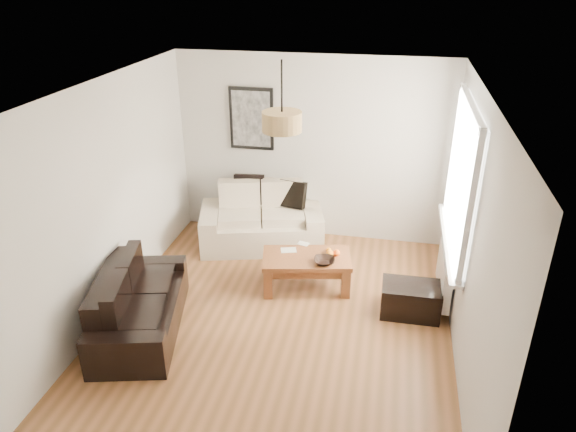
% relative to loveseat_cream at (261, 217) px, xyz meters
% --- Properties ---
extents(floor, '(4.50, 4.50, 0.00)m').
position_rel_loveseat_cream_xyz_m(floor, '(0.63, -1.78, -0.42)').
color(floor, brown).
rests_on(floor, ground).
extents(ceiling, '(3.80, 4.50, 0.00)m').
position_rel_loveseat_cream_xyz_m(ceiling, '(0.63, -1.78, 2.18)').
color(ceiling, white).
rests_on(ceiling, floor).
extents(wall_back, '(3.80, 0.04, 2.60)m').
position_rel_loveseat_cream_xyz_m(wall_back, '(0.63, 0.47, 0.88)').
color(wall_back, silver).
rests_on(wall_back, floor).
extents(wall_front, '(3.80, 0.04, 2.60)m').
position_rel_loveseat_cream_xyz_m(wall_front, '(0.63, -4.03, 0.88)').
color(wall_front, silver).
rests_on(wall_front, floor).
extents(wall_left, '(0.04, 4.50, 2.60)m').
position_rel_loveseat_cream_xyz_m(wall_left, '(-1.27, -1.78, 0.88)').
color(wall_left, silver).
rests_on(wall_left, floor).
extents(wall_right, '(0.04, 4.50, 2.60)m').
position_rel_loveseat_cream_xyz_m(wall_right, '(2.53, -1.78, 0.88)').
color(wall_right, silver).
rests_on(wall_right, floor).
extents(window_bay, '(0.14, 1.90, 1.60)m').
position_rel_loveseat_cream_xyz_m(window_bay, '(2.49, -0.98, 1.18)').
color(window_bay, white).
rests_on(window_bay, wall_right).
extents(radiator, '(0.10, 0.90, 0.52)m').
position_rel_loveseat_cream_xyz_m(radiator, '(2.45, -0.98, -0.04)').
color(radiator, white).
rests_on(radiator, wall_right).
extents(poster, '(0.62, 0.04, 0.87)m').
position_rel_loveseat_cream_xyz_m(poster, '(-0.22, 0.44, 1.28)').
color(poster, black).
rests_on(poster, wall_back).
extents(pendant_shade, '(0.40, 0.40, 0.20)m').
position_rel_loveseat_cream_xyz_m(pendant_shade, '(0.63, -1.48, 1.81)').
color(pendant_shade, tan).
rests_on(pendant_shade, ceiling).
extents(loveseat_cream, '(1.87, 1.33, 0.84)m').
position_rel_loveseat_cream_xyz_m(loveseat_cream, '(0.00, 0.00, 0.00)').
color(loveseat_cream, beige).
rests_on(loveseat_cream, floor).
extents(sofa_leather, '(1.16, 1.77, 0.71)m').
position_rel_loveseat_cream_xyz_m(sofa_leather, '(-0.80, -2.18, -0.07)').
color(sofa_leather, black).
rests_on(sofa_leather, floor).
extents(coffee_table, '(1.16, 0.78, 0.43)m').
position_rel_loveseat_cream_xyz_m(coffee_table, '(0.82, -0.99, -0.20)').
color(coffee_table, brown).
rests_on(coffee_table, floor).
extents(ottoman, '(0.66, 0.43, 0.38)m').
position_rel_loveseat_cream_xyz_m(ottoman, '(2.08, -1.30, -0.23)').
color(ottoman, black).
rests_on(ottoman, floor).
extents(cushion_left, '(0.43, 0.17, 0.42)m').
position_rel_loveseat_cream_xyz_m(cushion_left, '(-0.23, 0.20, 0.32)').
color(cushion_left, black).
rests_on(cushion_left, loveseat_cream).
extents(cushion_right, '(0.39, 0.20, 0.38)m').
position_rel_loveseat_cream_xyz_m(cushion_right, '(0.41, 0.20, 0.30)').
color(cushion_right, black).
rests_on(cushion_right, loveseat_cream).
extents(fruit_bowl, '(0.29, 0.29, 0.06)m').
position_rel_loveseat_cream_xyz_m(fruit_bowl, '(1.05, -1.11, 0.05)').
color(fruit_bowl, black).
rests_on(fruit_bowl, coffee_table).
extents(orange_a, '(0.09, 0.09, 0.09)m').
position_rel_loveseat_cream_xyz_m(orange_a, '(1.09, -0.93, 0.06)').
color(orange_a, orange).
rests_on(orange_a, fruit_bowl).
extents(orange_b, '(0.11, 0.11, 0.08)m').
position_rel_loveseat_cream_xyz_m(orange_b, '(1.17, -0.90, 0.06)').
color(orange_b, orange).
rests_on(orange_b, fruit_bowl).
extents(orange_c, '(0.07, 0.07, 0.07)m').
position_rel_loveseat_cream_xyz_m(orange_c, '(1.07, -0.86, 0.06)').
color(orange_c, orange).
rests_on(orange_c, fruit_bowl).
extents(papers, '(0.22, 0.18, 0.01)m').
position_rel_loveseat_cream_xyz_m(papers, '(0.57, -0.89, 0.02)').
color(papers, silver).
rests_on(papers, coffee_table).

